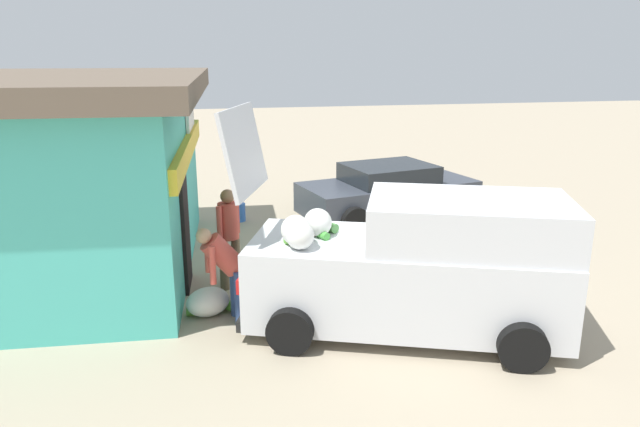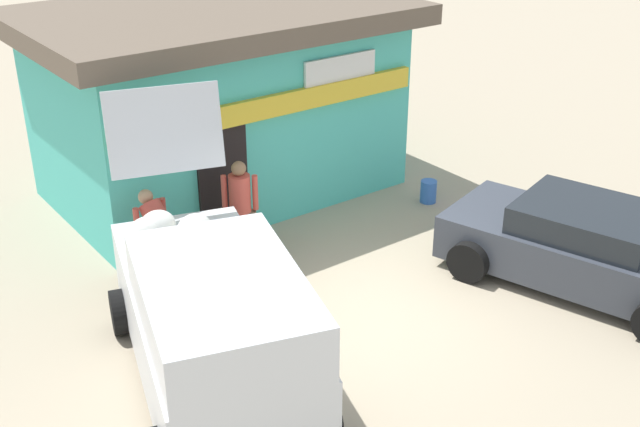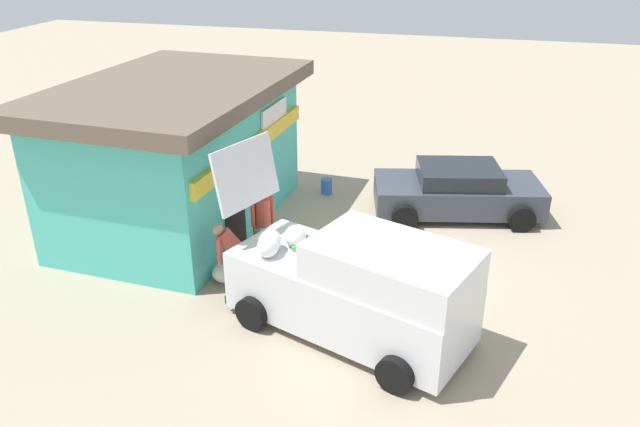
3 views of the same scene
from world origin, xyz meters
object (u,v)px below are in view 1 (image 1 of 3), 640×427
object	(u,v)px
storefront_bar	(76,173)
parked_sedan	(388,192)
customer_bending	(225,265)
unloaded_banana_pile	(208,302)
delivery_van	(417,265)
vendor_standing	(229,231)
paint_bucket	(239,212)

from	to	relation	value
storefront_bar	parked_sedan	distance (m)	6.93
storefront_bar	customer_bending	world-z (taller)	storefront_bar
customer_bending	unloaded_banana_pile	world-z (taller)	customer_bending
delivery_van	vendor_standing	xyz separation A→B (m)	(2.14, 2.51, 0.00)
storefront_bar	delivery_van	distance (m)	6.19
customer_bending	unloaded_banana_pile	xyz separation A→B (m)	(0.28, 0.26, -0.68)
parked_sedan	storefront_bar	bearing A→B (deg)	108.71
delivery_van	customer_bending	xyz separation A→B (m)	(0.78, 2.64, -0.09)
parked_sedan	paint_bucket	xyz separation A→B (m)	(0.38, 3.50, -0.41)
parked_sedan	vendor_standing	xyz separation A→B (m)	(-3.52, 3.90, 0.36)
unloaded_banana_pile	customer_bending	bearing A→B (deg)	-137.16
paint_bucket	storefront_bar	bearing A→B (deg)	130.94
storefront_bar	unloaded_banana_pile	world-z (taller)	storefront_bar
vendor_standing	paint_bucket	distance (m)	4.00
storefront_bar	vendor_standing	world-z (taller)	storefront_bar
parked_sedan	unloaded_banana_pile	bearing A→B (deg)	136.93
storefront_bar	parked_sedan	world-z (taller)	storefront_bar
storefront_bar	unloaded_banana_pile	xyz separation A→B (m)	(-2.41, -2.17, -1.59)
parked_sedan	customer_bending	xyz separation A→B (m)	(-4.88, 4.03, 0.27)
vendor_standing	customer_bending	xyz separation A→B (m)	(-1.36, 0.13, -0.10)
delivery_van	paint_bucket	xyz separation A→B (m)	(6.04, 2.10, -0.77)
storefront_bar	customer_bending	bearing A→B (deg)	-137.89
unloaded_banana_pile	delivery_van	bearing A→B (deg)	-110.12
delivery_van	unloaded_banana_pile	world-z (taller)	delivery_van
customer_bending	unloaded_banana_pile	size ratio (longest dim) A/B	1.72
delivery_van	parked_sedan	size ratio (longest dim) A/B	1.11
unloaded_banana_pile	vendor_standing	bearing A→B (deg)	-20.14
vendor_standing	unloaded_banana_pile	distance (m)	1.39
delivery_van	unloaded_banana_pile	bearing A→B (deg)	69.88
storefront_bar	unloaded_banana_pile	size ratio (longest dim) A/B	8.14
customer_bending	unloaded_banana_pile	bearing A→B (deg)	42.84
vendor_standing	parked_sedan	bearing A→B (deg)	-47.94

